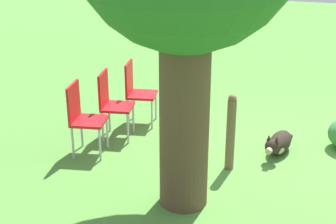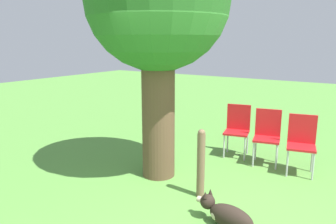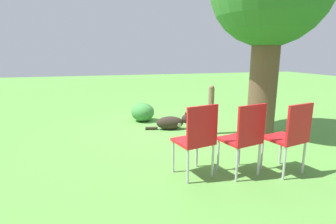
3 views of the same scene
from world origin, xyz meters
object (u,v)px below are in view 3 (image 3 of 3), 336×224
object	(u,v)px
red_chair_2	(291,134)
dog	(173,122)
red_chair_0	(197,136)
red_chair_1	(244,135)
fence_post	(211,110)

from	to	relation	value
red_chair_2	dog	bearing A→B (deg)	6.76
red_chair_0	red_chair_1	size ratio (longest dim) A/B	1.00
red_chair_0	fence_post	bearing A→B (deg)	-42.67
fence_post	red_chair_1	world-z (taller)	fence_post
red_chair_1	red_chair_0	bearing A→B (deg)	66.16
dog	red_chair_0	world-z (taller)	red_chair_0
red_chair_0	red_chair_2	xyz separation A→B (m)	(0.24, 1.20, 0.00)
dog	red_chair_1	world-z (taller)	red_chair_1
fence_post	red_chair_2	size ratio (longest dim) A/B	1.01
dog	red_chair_1	distance (m)	2.37
fence_post	red_chair_2	xyz separation A→B (m)	(1.92, 0.23, 0.06)
red_chair_1	red_chair_2	world-z (taller)	same
red_chair_0	red_chair_1	world-z (taller)	same
dog	red_chair_2	size ratio (longest dim) A/B	1.04
red_chair_1	red_chair_2	distance (m)	0.61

